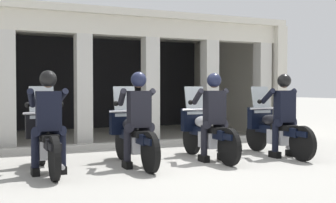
{
  "coord_description": "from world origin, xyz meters",
  "views": [
    {
      "loc": [
        -3.17,
        -6.8,
        1.31
      ],
      "look_at": [
        0.0,
        0.39,
        1.07
      ],
      "focal_mm": 46.5,
      "sensor_mm": 36.0,
      "label": 1
    }
  ],
  "objects": [
    {
      "name": "motorcycle_center_left",
      "position": [
        -0.72,
        0.24,
        0.5
      ],
      "size": [
        0.62,
        2.04,
        1.35
      ],
      "rotation": [
        0.0,
        0.0,
        -0.02
      ],
      "color": "black",
      "rests_on": "ground"
    },
    {
      "name": "motorcycle_center_right",
      "position": [
        0.73,
        0.29,
        0.5
      ],
      "size": [
        0.62,
        2.04,
        1.35
      ],
      "rotation": [
        0.0,
        0.0,
        0.05
      ],
      "color": "black",
      "rests_on": "ground"
    },
    {
      "name": "police_officer_center_right",
      "position": [
        0.73,
        0.0,
        0.94
      ],
      "size": [
        0.63,
        0.61,
        1.58
      ],
      "rotation": [
        0.0,
        0.0,
        0.05
      ],
      "color": "black",
      "rests_on": "ground"
    },
    {
      "name": "kerb_strip",
      "position": [
        -0.18,
        2.35,
        0.06
      ],
      "size": [
        8.66,
        0.24,
        0.12
      ],
      "primitive_type": "cube",
      "color": "#B7B5AD",
      "rests_on": "ground"
    },
    {
      "name": "motorcycle_far_left",
      "position": [
        -2.18,
        0.25,
        0.5
      ],
      "size": [
        0.62,
        2.04,
        1.35
      ],
      "rotation": [
        0.0,
        0.0,
        -0.05
      ],
      "color": "black",
      "rests_on": "ground"
    },
    {
      "name": "police_officer_center_left",
      "position": [
        -0.73,
        -0.04,
        0.94
      ],
      "size": [
        0.63,
        0.61,
        1.58
      ],
      "rotation": [
        0.0,
        0.0,
        -0.02
      ],
      "color": "black",
      "rests_on": "ground"
    },
    {
      "name": "police_officer_far_right",
      "position": [
        2.18,
        -0.13,
        0.94
      ],
      "size": [
        0.63,
        0.61,
        1.58
      ],
      "rotation": [
        0.0,
        0.0,
        -0.08
      ],
      "color": "black",
      "rests_on": "ground"
    },
    {
      "name": "police_officer_far_left",
      "position": [
        -2.18,
        -0.04,
        0.94
      ],
      "size": [
        0.63,
        0.61,
        1.58
      ],
      "rotation": [
        0.0,
        0.0,
        -0.05
      ],
      "color": "black",
      "rests_on": "ground"
    },
    {
      "name": "ground_plane",
      "position": [
        0.0,
        3.0,
        0.0
      ],
      "size": [
        80.0,
        80.0,
        0.0
      ],
      "primitive_type": "plane",
      "color": "#A8A59E"
    },
    {
      "name": "motorcycle_far_right",
      "position": [
        2.18,
        0.15,
        0.5
      ],
      "size": [
        0.62,
        2.04,
        1.35
      ],
      "rotation": [
        0.0,
        0.0,
        -0.08
      ],
      "color": "black",
      "rests_on": "ground"
    },
    {
      "name": "station_building",
      "position": [
        -0.18,
        5.35,
        1.97
      ],
      "size": [
        9.16,
        5.12,
        3.11
      ],
      "color": "black",
      "rests_on": "ground"
    }
  ]
}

